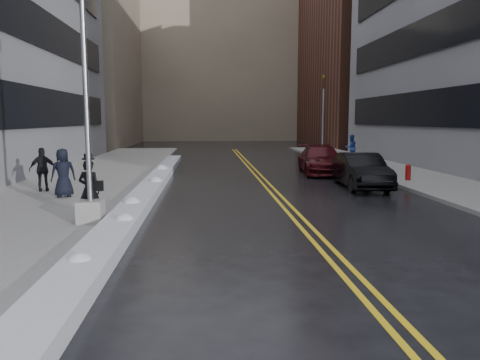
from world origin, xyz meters
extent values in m
plane|color=black|center=(0.00, 0.00, 0.00)|extent=(160.00, 160.00, 0.00)
cube|color=gray|center=(-5.75, 10.00, 0.07)|extent=(5.50, 50.00, 0.15)
cube|color=gray|center=(10.00, 10.00, 0.07)|extent=(4.00, 50.00, 0.15)
cube|color=gold|center=(2.35, 10.00, 0.00)|extent=(0.12, 50.00, 0.01)
cube|color=gold|center=(2.65, 10.00, 0.00)|extent=(0.12, 50.00, 0.01)
cube|color=silver|center=(-2.45, 8.00, 0.17)|extent=(0.90, 30.00, 0.34)
cube|color=gray|center=(-15.50, 44.00, 9.00)|extent=(14.00, 22.00, 18.00)
cube|color=#562D21|center=(19.00, 42.00, 14.00)|extent=(14.00, 20.00, 28.00)
cube|color=gray|center=(2.00, 60.00, 11.00)|extent=(36.00, 16.00, 22.00)
cube|color=gray|center=(-3.30, 2.00, 0.45)|extent=(0.65, 0.65, 0.60)
cylinder|color=gray|center=(-3.30, 2.00, 4.25)|extent=(0.14, 0.14, 7.00)
cylinder|color=maroon|center=(9.00, 10.00, 0.45)|extent=(0.24, 0.24, 0.60)
sphere|color=maroon|center=(9.00, 10.00, 0.75)|extent=(0.26, 0.26, 0.26)
cylinder|color=maroon|center=(9.00, 10.00, 0.50)|extent=(0.25, 0.10, 0.10)
cylinder|color=gray|center=(8.50, 24.00, 2.65)|extent=(0.14, 0.14, 5.00)
imported|color=#594C0C|center=(8.50, 24.00, 5.65)|extent=(0.16, 0.20, 1.00)
imported|color=black|center=(-3.41, 2.39, 0.99)|extent=(0.68, 0.51, 1.67)
imported|color=black|center=(-5.28, 6.33, 1.02)|extent=(1.00, 0.85, 1.74)
imported|color=black|center=(-6.46, 7.73, 0.99)|extent=(1.06, 0.63, 1.69)
imported|color=navy|center=(9.49, 20.10, 1.02)|extent=(0.93, 0.77, 1.74)
imported|color=black|center=(6.36, 8.69, 0.74)|extent=(1.75, 4.56, 1.48)
imported|color=#3F0A0E|center=(5.97, 14.11, 0.75)|extent=(2.54, 5.33, 1.50)
camera|label=1|loc=(-0.18, -10.60, 2.91)|focal=35.00mm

